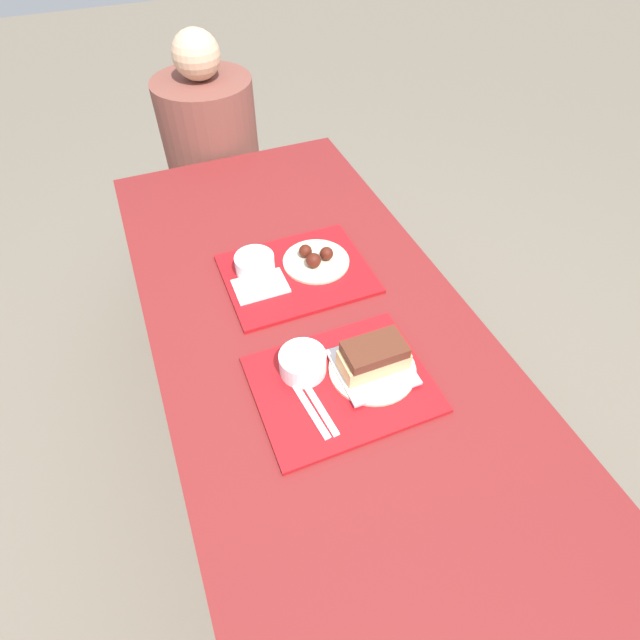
% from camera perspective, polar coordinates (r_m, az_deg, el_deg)
% --- Properties ---
extents(ground_plane, '(12.00, 12.00, 0.00)m').
position_cam_1_polar(ground_plane, '(1.97, -0.30, -15.84)').
color(ground_plane, '#706656').
extents(picnic_table, '(0.84, 1.87, 0.77)m').
position_cam_1_polar(picnic_table, '(1.39, -0.40, -3.31)').
color(picnic_table, maroon).
rests_on(picnic_table, ground_plane).
extents(picnic_bench_far, '(0.80, 0.28, 0.47)m').
position_cam_1_polar(picnic_bench_far, '(2.42, -10.73, 12.32)').
color(picnic_bench_far, maroon).
rests_on(picnic_bench_far, ground_plane).
extents(tray_near, '(0.41, 0.33, 0.01)m').
position_cam_1_polar(tray_near, '(1.20, 2.52, -7.34)').
color(tray_near, '#B21419').
rests_on(tray_near, picnic_table).
extents(tray_far, '(0.41, 0.33, 0.01)m').
position_cam_1_polar(tray_far, '(1.46, -2.65, 5.31)').
color(tray_far, '#B21419').
rests_on(tray_far, picnic_table).
extents(bowl_coleslaw_near, '(0.11, 0.11, 0.06)m').
position_cam_1_polar(bowl_coleslaw_near, '(1.20, -1.99, -4.83)').
color(bowl_coleslaw_near, white).
rests_on(bowl_coleslaw_near, tray_near).
extents(brisket_sandwich_plate, '(0.21, 0.21, 0.09)m').
position_cam_1_polar(brisket_sandwich_plate, '(1.20, 6.11, -4.66)').
color(brisket_sandwich_plate, beige).
rests_on(brisket_sandwich_plate, tray_near).
extents(plastic_fork_near, '(0.04, 0.17, 0.00)m').
position_cam_1_polar(plastic_fork_near, '(1.15, -1.16, -10.17)').
color(plastic_fork_near, white).
rests_on(plastic_fork_near, tray_near).
extents(plastic_knife_near, '(0.03, 0.17, 0.00)m').
position_cam_1_polar(plastic_knife_near, '(1.16, -0.13, -9.83)').
color(plastic_knife_near, white).
rests_on(plastic_knife_near, tray_near).
extents(bowl_coleslaw_far, '(0.11, 0.11, 0.06)m').
position_cam_1_polar(bowl_coleslaw_far, '(1.45, -7.46, 6.41)').
color(bowl_coleslaw_far, white).
rests_on(bowl_coleslaw_far, tray_far).
extents(wings_plate_far, '(0.20, 0.20, 0.05)m').
position_cam_1_polar(wings_plate_far, '(1.48, -0.49, 6.99)').
color(wings_plate_far, beige).
rests_on(wings_plate_far, tray_far).
extents(napkin_far, '(0.15, 0.10, 0.01)m').
position_cam_1_polar(napkin_far, '(1.42, -6.81, 3.87)').
color(napkin_far, white).
rests_on(napkin_far, tray_far).
extents(person_seated_across, '(0.39, 0.39, 0.69)m').
position_cam_1_polar(person_seated_across, '(2.24, -12.41, 19.68)').
color(person_seated_across, brown).
rests_on(person_seated_across, picnic_bench_far).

